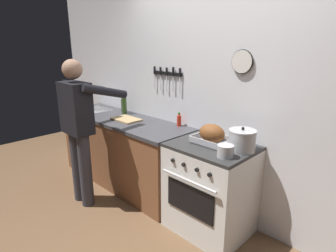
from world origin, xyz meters
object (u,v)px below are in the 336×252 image
at_px(person_cook, 79,124).
at_px(saucepan, 225,151).
at_px(stove, 210,188).
at_px(bottle_olive_oil, 124,105).
at_px(bottle_hot_sauce, 179,120).
at_px(cutting_board, 126,119).
at_px(roasting_pan, 212,135).
at_px(bottle_soy_sauce, 123,105).
at_px(stock_pot, 242,140).

bearing_deg(person_cook, saucepan, -65.02).
relative_size(stove, bottle_olive_oil, 3.25).
height_order(saucepan, bottle_hot_sauce, bottle_hot_sauce).
relative_size(person_cook, cutting_board, 4.61).
bearing_deg(roasting_pan, person_cook, -153.97).
bearing_deg(bottle_soy_sauce, saucepan, -10.83).
distance_m(roasting_pan, bottle_olive_oil, 1.55).
xyz_separation_m(saucepan, bottle_soy_sauce, (-1.90, 0.36, 0.04)).
height_order(roasting_pan, stock_pot, stock_pot).
relative_size(person_cook, bottle_olive_oil, 5.99).
height_order(stove, bottle_olive_oil, bottle_olive_oil).
relative_size(stock_pot, cutting_board, 0.67).
bearing_deg(bottle_olive_oil, saucepan, -9.98).
bearing_deg(stock_pot, stove, -165.04).
xyz_separation_m(saucepan, bottle_olive_oil, (-1.83, 0.32, 0.06)).
distance_m(cutting_board, bottle_soy_sauce, 0.44).
bearing_deg(stock_pot, bottle_soy_sauce, 175.94).
xyz_separation_m(person_cook, bottle_hot_sauce, (0.70, 0.87, 0.01)).
bearing_deg(saucepan, bottle_olive_oil, 170.02).
relative_size(stock_pot, bottle_hot_sauce, 1.52).
bearing_deg(stock_pot, person_cook, -157.01).
height_order(saucepan, cutting_board, saucepan).
relative_size(roasting_pan, saucepan, 2.54).
height_order(person_cook, roasting_pan, person_cook).
relative_size(stove, cutting_board, 2.50).
distance_m(person_cook, bottle_olive_oil, 0.81).
bearing_deg(cutting_board, stock_pot, 3.42).
bearing_deg(bottle_olive_oil, cutting_board, -33.30).
bearing_deg(bottle_olive_oil, stock_pot, -2.91).
bearing_deg(bottle_hot_sauce, stock_pot, -11.10).
height_order(bottle_soy_sauce, bottle_hot_sauce, bottle_soy_sauce).
bearing_deg(stove, roasting_pan, 139.04).
xyz_separation_m(bottle_soy_sauce, bottle_hot_sauce, (1.00, 0.04, -0.03)).
xyz_separation_m(cutting_board, bottle_olive_oil, (-0.28, 0.19, 0.11)).
xyz_separation_m(saucepan, bottle_hot_sauce, (-0.90, 0.41, 0.01)).
bearing_deg(roasting_pan, stove, -40.96).
relative_size(stove, stock_pot, 3.72).
bearing_deg(saucepan, stock_pot, 85.70).
distance_m(person_cook, stock_pot, 1.76).
bearing_deg(person_cook, bottle_soy_sauce, 28.93).
bearing_deg(bottle_soy_sauce, person_cook, -70.04).
bearing_deg(saucepan, stove, 147.17).
relative_size(stove, bottle_hot_sauce, 5.66).
xyz_separation_m(roasting_pan, cutting_board, (-1.26, -0.05, -0.08)).
bearing_deg(roasting_pan, bottle_olive_oil, 175.05).
xyz_separation_m(stock_pot, bottle_soy_sauce, (-1.92, 0.14, 0.00)).
bearing_deg(bottle_hot_sauce, stove, -20.86).
relative_size(stock_pot, bottle_soy_sauce, 1.03).
relative_size(saucepan, bottle_soy_sauce, 0.59).
bearing_deg(roasting_pan, bottle_hot_sauce, 160.48).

